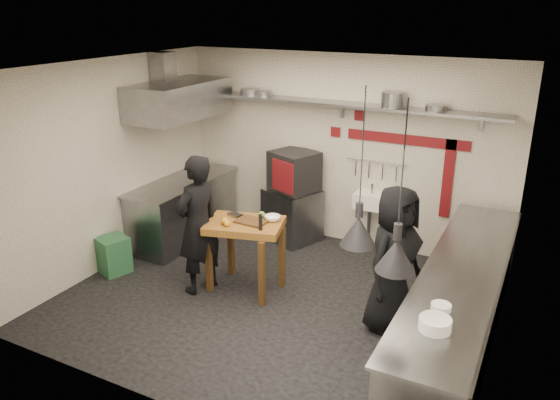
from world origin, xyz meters
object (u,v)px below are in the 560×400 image
at_px(combi_oven, 294,171).
at_px(green_bin, 114,255).
at_px(chef_left, 198,225).
at_px(oven_stand, 292,215).
at_px(chef_right, 394,260).
at_px(prep_table, 246,256).

xyz_separation_m(combi_oven, green_bin, (-1.67, -2.14, -0.84)).
relative_size(combi_oven, chef_left, 0.35).
xyz_separation_m(oven_stand, chef_right, (2.04, -1.69, 0.44)).
bearing_deg(oven_stand, prep_table, -62.77).
bearing_deg(green_bin, oven_stand, 51.42).
bearing_deg(green_bin, chef_left, 6.19).
xyz_separation_m(combi_oven, prep_table, (0.16, -1.72, -0.63)).
relative_size(combi_oven, green_bin, 1.24).
bearing_deg(chef_right, combi_oven, 67.23).
bearing_deg(oven_stand, combi_oven, 110.84).
xyz_separation_m(green_bin, prep_table, (1.83, 0.42, 0.21)).
height_order(green_bin, prep_table, prep_table).
bearing_deg(green_bin, chef_right, 6.13).
bearing_deg(chef_left, chef_right, 110.88).
xyz_separation_m(oven_stand, green_bin, (-1.66, -2.09, -0.15)).
distance_m(oven_stand, chef_right, 2.69).
bearing_deg(chef_left, prep_table, 133.43).
height_order(oven_stand, chef_left, chef_left).
distance_m(green_bin, chef_left, 1.47).
height_order(combi_oven, prep_table, combi_oven).
bearing_deg(chef_right, chef_left, 113.80).
bearing_deg(chef_left, combi_oven, -175.03).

